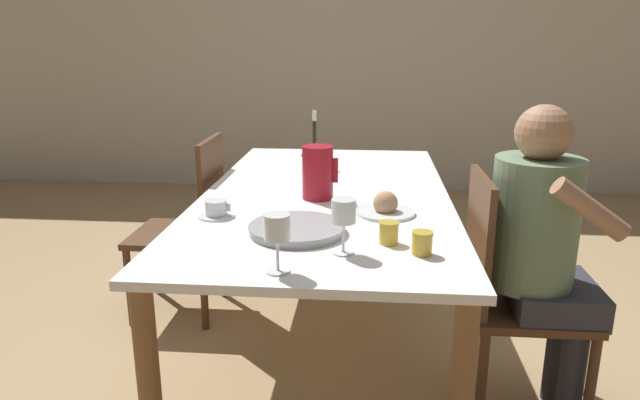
# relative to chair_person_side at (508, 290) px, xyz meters

# --- Properties ---
(ground_plane) EXTENTS (20.00, 20.00, 0.00)m
(ground_plane) POSITION_rel_chair_person_side_xyz_m (-0.70, 0.38, -0.48)
(ground_plane) COLOR tan
(wall_back) EXTENTS (10.00, 0.06, 2.60)m
(wall_back) POSITION_rel_chair_person_side_xyz_m (-0.70, 3.30, 0.82)
(wall_back) COLOR beige
(wall_back) RESTS_ON ground_plane
(dining_table) EXTENTS (1.04, 1.96, 0.73)m
(dining_table) POSITION_rel_chair_person_side_xyz_m (-0.70, 0.38, 0.17)
(dining_table) COLOR white
(dining_table) RESTS_ON ground_plane
(chair_person_side) EXTENTS (0.42, 0.42, 0.91)m
(chair_person_side) POSITION_rel_chair_person_side_xyz_m (0.00, 0.00, 0.00)
(chair_person_side) COLOR #51331E
(chair_person_side) RESTS_ON ground_plane
(chair_opposite) EXTENTS (0.42, 0.42, 0.91)m
(chair_opposite) POSITION_rel_chair_person_side_xyz_m (-1.41, 0.66, 0.00)
(chair_opposite) COLOR #51331E
(chair_opposite) RESTS_ON ground_plane
(person_seated) EXTENTS (0.39, 0.41, 1.16)m
(person_seated) POSITION_rel_chair_person_side_xyz_m (0.09, -0.04, 0.21)
(person_seated) COLOR #33333D
(person_seated) RESTS_ON ground_plane
(red_pitcher) EXTENTS (0.15, 0.13, 0.22)m
(red_pitcher) POSITION_rel_chair_person_side_xyz_m (-0.73, 0.29, 0.37)
(red_pitcher) COLOR #A31423
(red_pitcher) RESTS_ON dining_table
(wine_glass_water) EXTENTS (0.08, 0.08, 0.17)m
(wine_glass_water) POSITION_rel_chair_person_side_xyz_m (-0.60, -0.33, 0.38)
(wine_glass_water) COLOR white
(wine_glass_water) RESTS_ON dining_table
(wine_glass_juice) EXTENTS (0.08, 0.08, 0.17)m
(wine_glass_juice) POSITION_rel_chair_person_side_xyz_m (-0.77, -0.49, 0.38)
(wine_glass_juice) COLOR white
(wine_glass_juice) RESTS_ON dining_table
(teacup_near_person) EXTENTS (0.14, 0.14, 0.06)m
(teacup_near_person) POSITION_rel_chair_person_side_xyz_m (-1.08, 0.00, 0.28)
(teacup_near_person) COLOR silver
(teacup_near_person) RESTS_ON dining_table
(serving_tray) EXTENTS (0.33, 0.33, 0.03)m
(serving_tray) POSITION_rel_chair_person_side_xyz_m (-0.76, -0.16, 0.27)
(serving_tray) COLOR #9E9EA3
(serving_tray) RESTS_ON dining_table
(bread_plate) EXTENTS (0.23, 0.23, 0.09)m
(bread_plate) POSITION_rel_chair_person_side_xyz_m (-0.46, 0.09, 0.28)
(bread_plate) COLOR silver
(bread_plate) RESTS_ON dining_table
(jam_jar_amber) EXTENTS (0.07, 0.07, 0.07)m
(jam_jar_amber) POSITION_rel_chair_person_side_xyz_m (-0.45, -0.23, 0.29)
(jam_jar_amber) COLOR gold
(jam_jar_amber) RESTS_ON dining_table
(jam_jar_red) EXTENTS (0.07, 0.07, 0.07)m
(jam_jar_red) POSITION_rel_chair_person_side_xyz_m (-0.35, -0.32, 0.29)
(jam_jar_red) COLOR gold
(jam_jar_red) RESTS_ON dining_table
(candlestick_tall) EXTENTS (0.06, 0.06, 0.29)m
(candlestick_tall) POSITION_rel_chair_person_side_xyz_m (-0.81, 0.91, 0.36)
(candlestick_tall) COLOR black
(candlestick_tall) RESTS_ON dining_table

